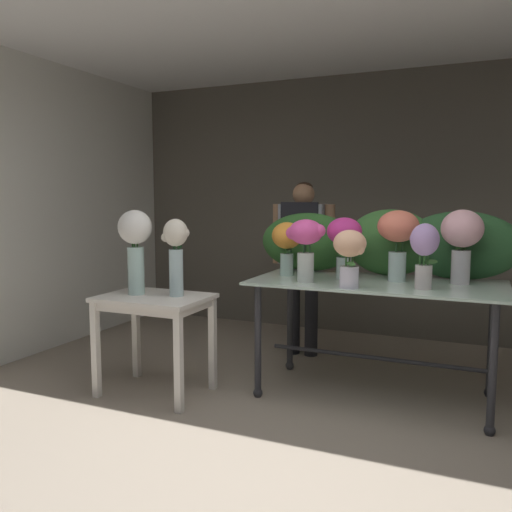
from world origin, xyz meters
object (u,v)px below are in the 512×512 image
(vase_magenta_roses, at_px, (344,238))
(vase_cream_lisianthus_tall, at_px, (176,251))
(vase_fuchsia_peonies, at_px, (306,242))
(vase_blush_dahlias, at_px, (462,237))
(vase_coral_freesia, at_px, (398,234))
(vase_sunset_hydrangea, at_px, (287,241))
(vase_white_roses_tall, at_px, (135,242))
(vase_lilac_lilies, at_px, (424,250))
(vase_peach_anemones, at_px, (350,253))
(display_table_glass, at_px, (376,300))
(side_table_white, at_px, (155,309))
(florist, at_px, (303,249))

(vase_magenta_roses, height_order, vase_cream_lisianthus_tall, vase_magenta_roses)
(vase_fuchsia_peonies, distance_m, vase_blush_dahlias, 1.07)
(vase_coral_freesia, distance_m, vase_blush_dahlias, 0.43)
(vase_fuchsia_peonies, xyz_separation_m, vase_sunset_hydrangea, (-0.24, 0.25, -0.02))
(vase_coral_freesia, bearing_deg, vase_white_roses_tall, -160.54)
(vase_lilac_lilies, bearing_deg, vase_peach_anemones, -161.84)
(vase_fuchsia_peonies, bearing_deg, vase_coral_freesia, 26.93)
(display_table_glass, height_order, vase_coral_freesia, vase_coral_freesia)
(side_table_white, bearing_deg, vase_sunset_hydrangea, 35.77)
(vase_coral_freesia, bearing_deg, display_table_glass, -154.83)
(vase_sunset_hydrangea, distance_m, vase_blush_dahlias, 1.26)
(side_table_white, bearing_deg, vase_peach_anemones, 9.16)
(side_table_white, height_order, vase_blush_dahlias, vase_blush_dahlias)
(vase_coral_freesia, bearing_deg, vase_fuchsia_peonies, -153.07)
(florist, height_order, vase_magenta_roses, florist)
(vase_sunset_hydrangea, distance_m, vase_cream_lisianthus_tall, 0.85)
(vase_lilac_lilies, bearing_deg, vase_blush_dahlias, 55.51)
(vase_fuchsia_peonies, height_order, vase_peach_anemones, vase_fuchsia_peonies)
(vase_sunset_hydrangea, relative_size, vase_peach_anemones, 1.06)
(vase_fuchsia_peonies, bearing_deg, vase_lilac_lilies, 2.62)
(vase_fuchsia_peonies, distance_m, vase_coral_freesia, 0.66)
(side_table_white, bearing_deg, vase_magenta_roses, 24.88)
(florist, xyz_separation_m, vase_white_roses_tall, (-0.85, -1.36, 0.15))
(florist, bearing_deg, vase_coral_freesia, -37.23)
(vase_sunset_hydrangea, bearing_deg, vase_white_roses_tall, -148.93)
(side_table_white, distance_m, vase_coral_freesia, 1.85)
(display_table_glass, distance_m, florist, 1.16)
(vase_sunset_hydrangea, height_order, vase_coral_freesia, vase_coral_freesia)
(display_table_glass, height_order, side_table_white, display_table_glass)
(display_table_glass, bearing_deg, vase_peach_anemones, -108.03)
(florist, relative_size, vase_cream_lisianthus_tall, 2.82)
(vase_fuchsia_peonies, height_order, vase_cream_lisianthus_tall, same)
(vase_lilac_lilies, relative_size, vase_sunset_hydrangea, 1.05)
(vase_blush_dahlias, bearing_deg, vase_fuchsia_peonies, -160.89)
(vase_coral_freesia, bearing_deg, florist, 142.77)
(side_table_white, relative_size, vase_cream_lisianthus_tall, 1.39)
(vase_blush_dahlias, bearing_deg, vase_cream_lisianthus_tall, -161.70)
(vase_fuchsia_peonies, height_order, vase_sunset_hydrangea, vase_fuchsia_peonies)
(florist, relative_size, vase_peach_anemones, 4.13)
(vase_coral_freesia, height_order, vase_white_roses_tall, vase_coral_freesia)
(vase_lilac_lilies, relative_size, vase_white_roses_tall, 0.69)
(vase_coral_freesia, distance_m, vase_cream_lisianthus_tall, 1.60)
(vase_sunset_hydrangea, xyz_separation_m, vase_white_roses_tall, (-0.98, -0.59, 0.01))
(vase_magenta_roses, xyz_separation_m, vase_coral_freesia, (0.38, 0.05, 0.03))
(vase_fuchsia_peonies, bearing_deg, florist, 109.50)
(vase_sunset_hydrangea, bearing_deg, florist, 99.24)
(display_table_glass, distance_m, vase_white_roses_tall, 1.81)
(vase_coral_freesia, relative_size, vase_blush_dahlias, 0.98)
(vase_white_roses_tall, bearing_deg, vase_sunset_hydrangea, 31.07)
(florist, distance_m, vase_blush_dahlias, 1.54)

